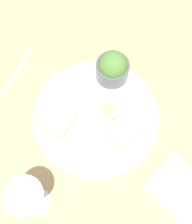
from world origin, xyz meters
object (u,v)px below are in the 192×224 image
at_px(cheese_toast_far, 124,132).
at_px(cheese_toast_near, 59,120).
at_px(sauce_ramekin, 107,112).
at_px(wine_glass, 28,198).
at_px(napkin, 180,188).
at_px(salad_bowl, 112,68).
at_px(fork, 17,72).

bearing_deg(cheese_toast_far, cheese_toast_near, -68.69).
height_order(sauce_ramekin, cheese_toast_far, sauce_ramekin).
xyz_separation_m(wine_glass, napkin, (-0.22, 0.28, -0.10)).
height_order(salad_bowl, wine_glass, wine_glass).
height_order(wine_glass, fork, wine_glass).
bearing_deg(fork, sauce_ramekin, 94.95).
xyz_separation_m(cheese_toast_near, fork, (-0.06, -0.20, -0.02)).
xyz_separation_m(sauce_ramekin, cheese_toast_far, (0.02, 0.07, -0.00)).
bearing_deg(sauce_ramekin, wine_glass, -4.54).
relative_size(salad_bowl, wine_glass, 0.61).
distance_m(sauce_ramekin, napkin, 0.27).
height_order(cheese_toast_near, fork, cheese_toast_near).
relative_size(cheese_toast_far, napkin, 0.55).
bearing_deg(napkin, wine_glass, -52.30).
bearing_deg(cheese_toast_far, wine_glass, -18.77).
height_order(sauce_ramekin, cheese_toast_near, sauce_ramekin).
distance_m(salad_bowl, cheese_toast_near, 0.20).
distance_m(cheese_toast_near, cheese_toast_far, 0.17).
bearing_deg(napkin, cheese_toast_near, -87.03).
bearing_deg(cheese_toast_far, salad_bowl, -138.81).
distance_m(wine_glass, napkin, 0.37).
relative_size(wine_glass, fork, 0.92).
xyz_separation_m(sauce_ramekin, fork, (0.03, -0.30, -0.03)).
bearing_deg(cheese_toast_near, sauce_ramekin, 132.09).
distance_m(salad_bowl, sauce_ramekin, 0.12).
height_order(wine_glass, napkin, wine_glass).
height_order(sauce_ramekin, wine_glass, wine_glass).
distance_m(sauce_ramekin, fork, 0.30).
relative_size(sauce_ramekin, fork, 0.33).
xyz_separation_m(napkin, fork, (-0.04, -0.55, 0.00)).
relative_size(sauce_ramekin, cheese_toast_far, 0.62).
height_order(cheese_toast_far, fork, cheese_toast_far).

